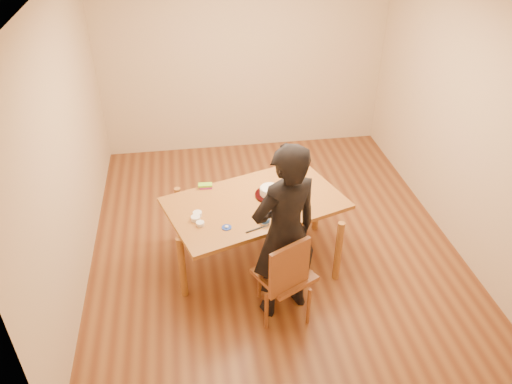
{
  "coord_description": "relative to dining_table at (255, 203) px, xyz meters",
  "views": [
    {
      "loc": [
        -0.86,
        -4.43,
        3.61
      ],
      "look_at": [
        -0.24,
        -0.4,
        0.9
      ],
      "focal_mm": 35.0,
      "sensor_mm": 36.0,
      "label": 1
    }
  ],
  "objects": [
    {
      "name": "room_shell",
      "position": [
        0.24,
        0.69,
        0.62
      ],
      "size": [
        4.0,
        4.5,
        2.7
      ],
      "color": "#5B2E16",
      "rests_on": "ground"
    },
    {
      "name": "dining_table",
      "position": [
        0.0,
        0.0,
        0.0
      ],
      "size": [
        1.96,
        1.51,
        0.04
      ],
      "primitive_type": "cube",
      "rotation": [
        0.0,
        0.0,
        0.32
      ],
      "color": "brown",
      "rests_on": "floor"
    },
    {
      "name": "dining_chair",
      "position": [
        0.15,
        -0.78,
        -0.28
      ],
      "size": [
        0.61,
        0.61,
        0.04
      ],
      "primitive_type": "cube",
      "rotation": [
        0.0,
        0.0,
        0.47
      ],
      "color": "brown",
      "rests_on": "floor"
    },
    {
      "name": "cake_plate",
      "position": [
        0.16,
        0.08,
        0.03
      ],
      "size": [
        0.3,
        0.3,
        0.02
      ],
      "primitive_type": "cylinder",
      "color": "#B10B18",
      "rests_on": "dining_table"
    },
    {
      "name": "cake",
      "position": [
        0.16,
        0.08,
        0.08
      ],
      "size": [
        0.21,
        0.21,
        0.07
      ],
      "primitive_type": "cylinder",
      "color": "white",
      "rests_on": "cake_plate"
    },
    {
      "name": "frosting_dome",
      "position": [
        0.16,
        0.08,
        0.12
      ],
      "size": [
        0.2,
        0.2,
        0.03
      ],
      "primitive_type": "ellipsoid",
      "color": "white",
      "rests_on": "cake"
    },
    {
      "name": "frosting_tub",
      "position": [
        0.04,
        -0.36,
        0.06
      ],
      "size": [
        0.08,
        0.08,
        0.07
      ],
      "primitive_type": "cylinder",
      "color": "white",
      "rests_on": "dining_table"
    },
    {
      "name": "frosting_lid",
      "position": [
        -0.33,
        -0.39,
        0.03
      ],
      "size": [
        0.09,
        0.09,
        0.01
      ],
      "primitive_type": "cylinder",
      "color": "#18349E",
      "rests_on": "dining_table"
    },
    {
      "name": "frosting_dollop",
      "position": [
        -0.33,
        -0.39,
        0.04
      ],
      "size": [
        0.04,
        0.04,
        0.02
      ],
      "primitive_type": "ellipsoid",
      "color": "white",
      "rests_on": "frosting_lid"
    },
    {
      "name": "ramekin_green",
      "position": [
        -0.57,
        -0.31,
        0.04
      ],
      "size": [
        0.08,
        0.08,
        0.04
      ],
      "primitive_type": "cylinder",
      "color": "white",
      "rests_on": "dining_table"
    },
    {
      "name": "ramekin_yellow",
      "position": [
        -0.59,
        -0.15,
        0.04
      ],
      "size": [
        0.09,
        0.09,
        0.04
      ],
      "primitive_type": "cylinder",
      "color": "white",
      "rests_on": "dining_table"
    },
    {
      "name": "ramekin_multi",
      "position": [
        -0.61,
        -0.22,
        0.04
      ],
      "size": [
        0.09,
        0.09,
        0.04
      ],
      "primitive_type": "cylinder",
      "color": "white",
      "rests_on": "dining_table"
    },
    {
      "name": "candy_box_pink",
      "position": [
        -0.47,
        0.33,
        0.03
      ],
      "size": [
        0.14,
        0.08,
        0.02
      ],
      "primitive_type": "cube",
      "rotation": [
        0.0,
        0.0,
        -0.07
      ],
      "color": "#DA33AE",
      "rests_on": "dining_table"
    },
    {
      "name": "candy_box_green",
      "position": [
        -0.48,
        0.34,
        0.05
      ],
      "size": [
        0.15,
        0.08,
        0.02
      ],
      "primitive_type": "cube",
      "rotation": [
        0.0,
        0.0,
        -0.07
      ],
      "color": "green",
      "rests_on": "candy_box_pink"
    },
    {
      "name": "spatula",
      "position": [
        -0.08,
        -0.46,
        0.03
      ],
      "size": [
        0.16,
        0.07,
        0.01
      ],
      "primitive_type": "cube",
      "rotation": [
        0.0,
        0.0,
        0.35
      ],
      "color": "black",
      "rests_on": "dining_table"
    },
    {
      "name": "person",
      "position": [
        0.15,
        -0.73,
        0.16
      ],
      "size": [
        0.76,
        0.62,
        1.78
      ],
      "primitive_type": "imported",
      "rotation": [
        0.0,
        0.0,
        3.49
      ],
      "color": "black",
      "rests_on": "floor"
    }
  ]
}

